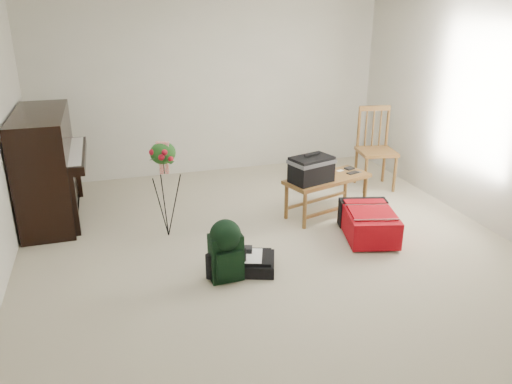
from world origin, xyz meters
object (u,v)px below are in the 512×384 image
object	(u,v)px
red_suitcase	(366,221)
green_backpack	(226,247)
flower_stand	(165,190)
bench	(314,171)
piano	(48,168)
black_duffel	(249,262)
dining_chair	(375,149)

from	to	relation	value
red_suitcase	green_backpack	world-z (taller)	green_backpack
green_backpack	flower_stand	size ratio (longest dim) A/B	0.54
bench	red_suitcase	distance (m)	0.84
piano	bench	distance (m)	3.05
green_backpack	flower_stand	bearing A→B (deg)	106.70
bench	flower_stand	world-z (taller)	flower_stand
black_duffel	piano	bearing A→B (deg)	154.11
green_backpack	black_duffel	bearing A→B (deg)	21.33
bench	black_duffel	bearing A→B (deg)	-154.62
red_suitcase	black_duffel	bearing A→B (deg)	-152.30
piano	bench	world-z (taller)	piano
bench	red_suitcase	size ratio (longest dim) A/B	1.30
bench	red_suitcase	bearing A→B (deg)	-78.38
piano	flower_stand	size ratio (longest dim) A/B	1.38
red_suitcase	black_duffel	distance (m)	1.47
red_suitcase	piano	bearing A→B (deg)	169.38
piano	black_duffel	distance (m)	2.68
black_duffel	dining_chair	bearing A→B (deg)	56.03
dining_chair	red_suitcase	xyz separation A→B (m)	(-0.84, -1.35, -0.36)
piano	flower_stand	distance (m)	1.52
piano	bench	size ratio (longest dim) A/B	1.34
piano	dining_chair	xyz separation A→B (m)	(4.12, -0.18, -0.07)
dining_chair	red_suitcase	distance (m)	1.63
red_suitcase	flower_stand	xyz separation A→B (m)	(-2.06, 0.62, 0.36)
bench	flower_stand	size ratio (longest dim) A/B	1.03
red_suitcase	flower_stand	world-z (taller)	flower_stand
black_duffel	bench	bearing A→B (deg)	61.94
black_duffel	flower_stand	world-z (taller)	flower_stand
dining_chair	flower_stand	bearing A→B (deg)	-156.15
bench	green_backpack	world-z (taller)	bench
flower_stand	piano	bearing A→B (deg)	164.36
bench	red_suitcase	world-z (taller)	bench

